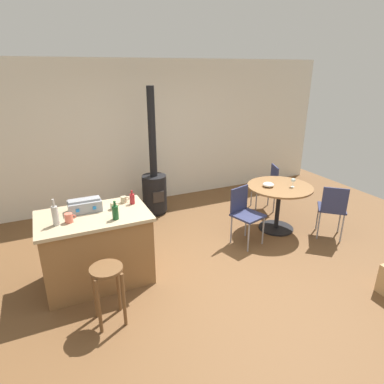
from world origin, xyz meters
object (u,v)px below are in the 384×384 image
(bottle_0, at_px, (132,199))
(cup_0, at_px, (124,199))
(wood_stove, at_px, (154,185))
(toolbox, at_px, (85,205))
(serving_bowl, at_px, (268,185))
(kitchen_island, at_px, (97,248))
(folding_chair_near, at_px, (267,184))
(bottle_1, at_px, (115,212))
(cup_2, at_px, (69,218))
(wine_glass, at_px, (293,181))
(bottle_2, at_px, (55,215))
(folding_chair_far, at_px, (245,211))
(folding_chair_left, at_px, (333,207))
(dining_table, at_px, (279,196))
(cup_1, at_px, (114,206))
(wooden_stool, at_px, (108,282))

(bottle_0, distance_m, cup_0, 0.13)
(wood_stove, relative_size, toolbox, 5.87)
(cup_0, bearing_deg, wood_stove, 58.77)
(wood_stove, relative_size, serving_bowl, 12.57)
(kitchen_island, xyz_separation_m, folding_chair_near, (3.28, 0.96, 0.04))
(cup_0, bearing_deg, folding_chair_near, 14.54)
(folding_chair_near, height_order, bottle_1, bottle_1)
(bottle_1, height_order, cup_2, bottle_1)
(cup_2, relative_size, wine_glass, 0.86)
(cup_2, xyz_separation_m, serving_bowl, (3.02, 0.36, -0.16))
(bottle_2, height_order, cup_2, bottle_2)
(folding_chair_far, relative_size, wood_stove, 0.38)
(folding_chair_left, distance_m, wine_glass, 0.71)
(folding_chair_left, xyz_separation_m, wood_stove, (-2.19, 2.06, 0.02))
(serving_bowl, bearing_deg, toolbox, -177.75)
(kitchen_island, height_order, serving_bowl, kitchen_island)
(folding_chair_far, distance_m, serving_bowl, 0.65)
(bottle_1, height_order, serving_bowl, bottle_1)
(cup_0, relative_size, wine_glass, 0.79)
(kitchen_island, height_order, dining_table, kitchen_island)
(bottle_1, xyz_separation_m, cup_2, (-0.49, 0.14, -0.03))
(folding_chair_far, bearing_deg, wood_stove, 118.72)
(folding_chair_left, relative_size, cup_1, 7.75)
(bottle_2, xyz_separation_m, cup_2, (0.13, 0.01, -0.06))
(folding_chair_far, bearing_deg, wine_glass, 1.42)
(bottle_2, relative_size, cup_2, 2.47)
(bottle_2, bearing_deg, serving_bowl, 6.58)
(folding_chair_near, bearing_deg, dining_table, -114.42)
(wooden_stool, relative_size, serving_bowl, 3.68)
(bottle_2, bearing_deg, cup_0, 21.29)
(dining_table, height_order, cup_0, cup_0)
(wood_stove, height_order, bottle_0, wood_stove)
(bottle_2, height_order, cup_0, bottle_2)
(folding_chair_far, relative_size, serving_bowl, 4.82)
(serving_bowl, bearing_deg, folding_chair_near, 52.60)
(wooden_stool, bearing_deg, bottle_2, 119.11)
(bottle_1, xyz_separation_m, bottle_2, (-0.63, 0.13, 0.03))
(cup_1, distance_m, wine_glass, 2.83)
(toolbox, distance_m, cup_0, 0.50)
(wooden_stool, bearing_deg, bottle_0, 59.86)
(dining_table, bearing_deg, wood_stove, 137.93)
(wine_glass, height_order, serving_bowl, wine_glass)
(cup_0, bearing_deg, serving_bowl, 0.94)
(bottle_0, bearing_deg, folding_chair_far, -2.29)
(kitchen_island, xyz_separation_m, folding_chair_far, (2.19, 0.06, 0.06))
(folding_chair_near, bearing_deg, cup_2, -163.44)
(kitchen_island, distance_m, wooden_stool, 0.80)
(folding_chair_left, bearing_deg, wood_stove, 136.66)
(dining_table, height_order, bottle_2, bottle_2)
(wooden_stool, distance_m, serving_bowl, 2.98)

